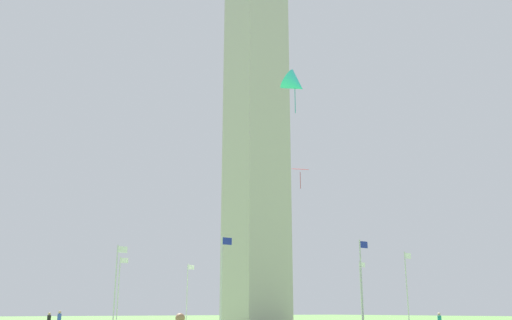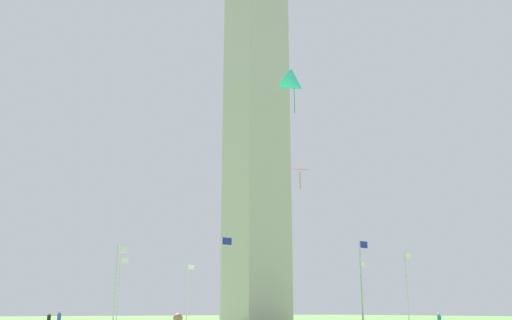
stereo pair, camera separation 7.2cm
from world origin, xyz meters
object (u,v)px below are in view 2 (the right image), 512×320
Objects in this scene: flagpole_ne at (277,291)px; kite_red_diamond at (300,170)px; kite_cyan_delta at (294,84)px; flagpole_se at (119,287)px; flagpole_w at (362,280)px; obelisk_monument at (256,99)px; flagpole_e at (188,290)px; flagpole_s at (116,282)px; flagpole_sw at (222,278)px; flagpole_nw at (407,285)px; flagpole_n at (361,289)px.

kite_red_diamond is at bearing -123.86° from flagpole_ne.
kite_cyan_delta reaches higher than flagpole_ne.
flagpole_se is 32.10m from flagpole_w.
obelisk_monument is 29.48m from flagpole_e.
flagpole_s is (-29.66, -12.28, 0.00)m from flagpole_ne.
flagpole_w is 28.14m from kite_cyan_delta.
kite_red_diamond is at bearing -69.75° from flagpole_sw.
flagpole_se and flagpole_s have the same top height.
flagpole_ne and flagpole_se have the same top height.
flagpole_s is (-17.37, -17.37, 0.00)m from flagpole_e.
obelisk_monument is 42.46m from kite_cyan_delta.
flagpole_w is at bearing -67.50° from flagpole_se.
kite_red_diamond reaches higher than flagpole_ne.
flagpole_nw is at bearing -0.00° from flagpole_sw.
flagpole_s is (-34.75, 0.00, 0.00)m from flagpole_n.
flagpole_n is at bearing -45.00° from flagpole_e.
kite_cyan_delta reaches higher than flagpole_s.
flagpole_n is 13.30m from flagpole_nw.
kite_red_diamond reaches higher than flagpole_sw.
flagpole_ne is at bearing 22.50° from flagpole_s.
flagpole_se is 34.75m from flagpole_nw.
flagpole_s is at bearing -135.00° from flagpole_e.
flagpole_ne and flagpole_e have the same top height.
flagpole_ne and flagpole_w have the same top height.
flagpole_n is 51.92m from kite_cyan_delta.
flagpole_s is at bearing 180.00° from obelisk_monument.
kite_cyan_delta is (-33.28, -46.10, 8.96)m from flagpole_ne.
flagpole_ne is 1.00× the size of flagpole_se.
flagpole_se is at bearing 95.07° from kite_red_diamond.
kite_cyan_delta reaches higher than flagpole_se.
flagpole_n is 4.43× the size of kite_red_diamond.
flagpole_e is at bearing 67.50° from flagpole_sw.
obelisk_monument is at bearing -45.14° from flagpole_se.
flagpole_w is at bearing -135.00° from flagpole_n.
flagpole_ne is 24.57m from flagpole_se.
flagpole_e is (-12.28, 5.09, 0.00)m from flagpole_ne.
flagpole_nw is (12.28, 5.09, 0.00)m from flagpole_w.
flagpole_sw is 1.00× the size of flagpole_w.
flagpole_ne is (-5.09, 12.28, 0.00)m from flagpole_n.
flagpole_ne is 32.10m from flagpole_w.
kite_cyan_delta is (-38.37, -33.82, 8.96)m from flagpole_n.
flagpole_w is (0.06, -17.37, -23.82)m from obelisk_monument.
flagpole_w is at bearing -22.50° from flagpole_sw.
kite_red_diamond is (11.58, 13.76, -0.22)m from kite_cyan_delta.
flagpole_e is 32.10m from flagpole_nw.
flagpole_w is 4.43× the size of kite_red_diamond.
flagpole_nw is (-5.09, -12.28, 0.00)m from flagpole_n.
flagpole_ne is 39.92m from kite_red_diamond.
flagpole_n is 1.00× the size of flagpole_e.
flagpole_e is 1.00× the size of flagpole_s.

